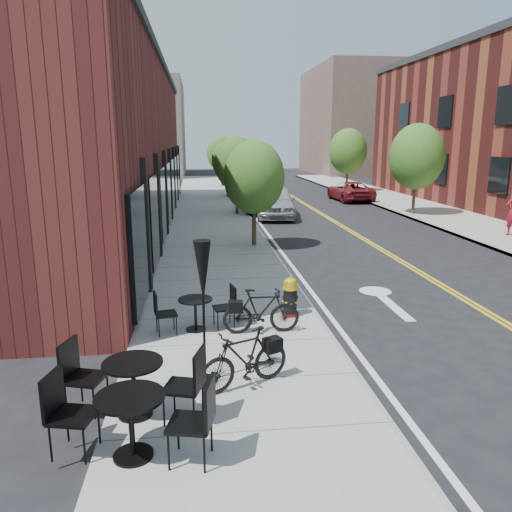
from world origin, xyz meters
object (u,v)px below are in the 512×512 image
bistro_set_b (134,380)px  parked_car_b (260,198)px  bicycle_left (245,358)px  patio_umbrella (203,282)px  parked_car_c (250,187)px  bicycle_right (261,311)px  bistro_set_c (195,310)px  parked_car_far (350,191)px  fire_hydrant (290,297)px  bistro_set_a (131,417)px  parked_car_a (276,202)px

bistro_set_b → parked_car_b: 21.18m
bicycle_left → patio_umbrella: bearing=-136.5°
bicycle_left → patio_umbrella: (-0.62, 0.24, 1.19)m
parked_car_c → bicycle_right: bearing=-101.0°
bistro_set_c → parked_car_far: bearing=54.0°
fire_hydrant → bistro_set_b: bistro_set_b is taller
fire_hydrant → parked_car_c: (1.55, 23.15, 0.26)m
bicycle_right → bistro_set_c: 1.34m
bistro_set_b → patio_umbrella: bearing=58.5°
bicycle_left → bistro_set_b: (-1.62, -0.65, 0.06)m
patio_umbrella → parked_car_b: bearing=80.3°
fire_hydrant → bistro_set_a: 5.56m
patio_umbrella → parked_car_b: patio_umbrella is taller
bistro_set_a → parked_car_c: size_ratio=0.37×
bicycle_right → parked_car_b: 18.02m
fire_hydrant → bistro_set_a: (-2.84, -4.78, 0.11)m
bistro_set_c → parked_car_far: (10.00, 22.04, 0.07)m
fire_hydrant → bistro_set_c: size_ratio=0.54×
parked_car_c → patio_umbrella: bearing=-103.1°
bistro_set_b → parked_car_c: (4.48, 26.96, 0.15)m
bistro_set_a → bistro_set_b: (-0.09, 0.97, -0.01)m
patio_umbrella → bistro_set_b: bearing=-138.2°
bistro_set_a → bistro_set_b: bistro_set_a is taller
bistro_set_b → bistro_set_c: (0.85, 3.16, -0.09)m
bistro_set_a → parked_car_b: bearing=91.7°
parked_car_b → parked_car_far: size_ratio=1.01×
fire_hydrant → parked_car_a: 15.04m
parked_car_a → parked_car_b: (-0.56, 2.01, -0.05)m
bicycle_right → bistro_set_b: bearing=142.7°
fire_hydrant → bicycle_left: 3.42m
patio_umbrella → bistro_set_a: bearing=-116.2°
parked_car_b → fire_hydrant: bearing=-89.3°
parked_car_far → parked_car_b: bearing=32.0°
bistro_set_c → bistro_set_b: bearing=-116.7°
fire_hydrant → bicycle_right: bicycle_right is taller
bistro_set_b → parked_car_c: parked_car_c is taller
bistro_set_b → parked_car_c: size_ratio=0.36×
bistro_set_b → bistro_set_a: bearing=-68.2°
parked_car_c → parked_car_far: (6.37, -1.77, -0.17)m
parked_car_c → bicycle_left: bearing=-101.7°
patio_umbrella → bicycle_left: bearing=-21.5°
bistro_set_b → parked_car_a: (4.94, 18.72, 0.15)m
patio_umbrella → parked_car_far: size_ratio=0.52×
bistro_set_a → parked_car_c: bearing=94.0°
fire_hydrant → parked_car_b: bearing=86.0°
patio_umbrella → parked_car_c: bearing=82.4°
bicycle_right → parked_car_far: 23.98m
patio_umbrella → parked_car_c: patio_umbrella is taller
bistro_set_a → parked_car_a: bearing=89.1°
bistro_set_b → fire_hydrant: bearing=69.2°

